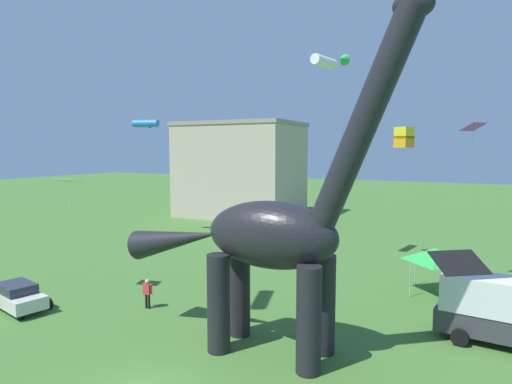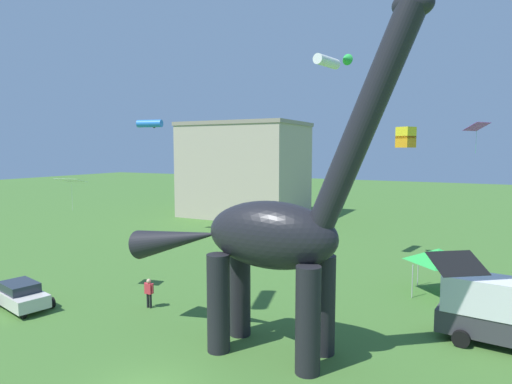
# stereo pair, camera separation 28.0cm
# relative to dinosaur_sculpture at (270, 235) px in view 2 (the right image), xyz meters

# --- Properties ---
(dinosaur_sculpture) EXTENTS (14.38, 3.05, 15.03)m
(dinosaur_sculpture) POSITION_rel_dinosaur_sculpture_xyz_m (0.00, 0.00, 0.00)
(dinosaur_sculpture) COLOR black
(dinosaur_sculpture) RESTS_ON ground_plane
(parked_sedan_left) EXTENTS (4.49, 2.67, 1.55)m
(parked_sedan_left) POSITION_rel_dinosaur_sculpture_xyz_m (-15.24, -1.80, -4.63)
(parked_sedan_left) COLOR silver
(parked_sedan_left) RESTS_ON ground_plane
(parked_box_truck) EXTENTS (5.79, 2.69, 3.20)m
(parked_box_truck) POSITION_rel_dinosaur_sculpture_xyz_m (9.36, 5.56, -3.79)
(parked_box_truck) COLOR #38383D
(parked_box_truck) RESTS_ON ground_plane
(person_photographer) EXTENTS (0.65, 0.29, 1.73)m
(person_photographer) POSITION_rel_dinosaur_sculpture_xyz_m (-8.61, 1.73, -4.39)
(person_photographer) COLOR black
(person_photographer) RESTS_ON ground_plane
(festival_canopy_tent) EXTENTS (3.15, 3.15, 3.00)m
(festival_canopy_tent) POSITION_rel_dinosaur_sculpture_xyz_m (6.14, 11.98, -2.89)
(festival_canopy_tent) COLOR #B2B2B7
(festival_canopy_tent) RESTS_ON ground_plane
(kite_drifting) EXTENTS (1.88, 1.77, 0.52)m
(kite_drifting) POSITION_rel_dinosaur_sculpture_xyz_m (7.73, -2.92, 0.34)
(kite_drifting) COLOR black
(kite_far_right) EXTENTS (1.68, 1.82, 1.98)m
(kite_far_right) POSITION_rel_dinosaur_sculpture_xyz_m (7.91, 14.32, 5.25)
(kite_far_right) COLOR purple
(kite_high_right) EXTENTS (2.69, 2.95, 0.84)m
(kite_high_right) POSITION_rel_dinosaur_sculpture_xyz_m (-2.27, 15.48, 10.52)
(kite_high_right) COLOR white
(kite_high_left) EXTENTS (1.06, 1.06, 1.12)m
(kite_high_left) POSITION_rel_dinosaur_sculpture_xyz_m (4.54, 7.71, 4.45)
(kite_high_left) COLOR yellow
(kite_mid_right) EXTENTS (2.91, 2.66, 0.83)m
(kite_mid_right) POSITION_rel_dinosaur_sculpture_xyz_m (-23.22, 19.13, 6.53)
(kite_mid_right) COLOR #287AE5
(kite_trailing) EXTENTS (1.81, 1.48, 2.00)m
(kite_trailing) POSITION_rel_dinosaur_sculpture_xyz_m (-14.30, 1.34, 1.87)
(kite_trailing) COLOR white
(background_building_block) EXTENTS (15.94, 11.52, 12.92)m
(background_building_block) POSITION_rel_dinosaur_sculpture_xyz_m (-20.85, 35.44, 1.03)
(background_building_block) COLOR #B7A893
(background_building_block) RESTS_ON ground_plane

